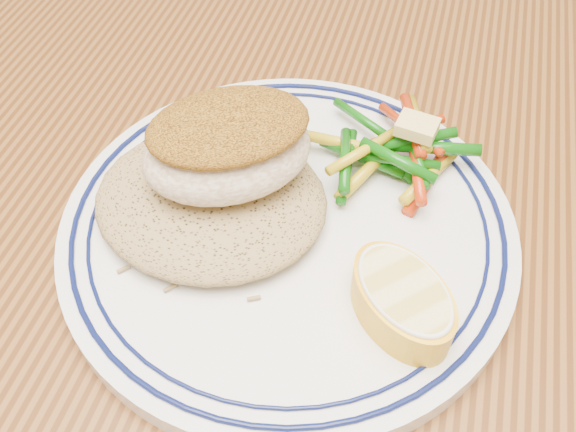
% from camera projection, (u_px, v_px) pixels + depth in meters
% --- Properties ---
extents(dining_table, '(1.50, 0.90, 0.75)m').
position_uv_depth(dining_table, '(268.00, 333.00, 0.45)').
color(dining_table, '#4A280E').
rests_on(dining_table, ground).
extents(plate, '(0.26, 0.26, 0.02)m').
position_uv_depth(plate, '(288.00, 228.00, 0.37)').
color(plate, silver).
rests_on(plate, dining_table).
extents(rice_pilaf, '(0.13, 0.12, 0.03)m').
position_uv_depth(rice_pilaf, '(210.00, 196.00, 0.36)').
color(rice_pilaf, olive).
rests_on(rice_pilaf, plate).
extents(fish_fillet, '(0.11, 0.11, 0.05)m').
position_uv_depth(fish_fillet, '(228.00, 146.00, 0.34)').
color(fish_fillet, beige).
rests_on(fish_fillet, rice_pilaf).
extents(vegetable_pile, '(0.11, 0.09, 0.03)m').
position_uv_depth(vegetable_pile, '(395.00, 152.00, 0.38)').
color(vegetable_pile, '#0C530A').
rests_on(vegetable_pile, plate).
extents(butter_pat, '(0.03, 0.02, 0.01)m').
position_uv_depth(butter_pat, '(417.00, 127.00, 0.37)').
color(butter_pat, '#ECD073').
rests_on(butter_pat, vegetable_pile).
extents(lemon_wedge, '(0.08, 0.08, 0.03)m').
position_uv_depth(lemon_wedge, '(402.00, 300.00, 0.31)').
color(lemon_wedge, yellow).
rests_on(lemon_wedge, plate).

